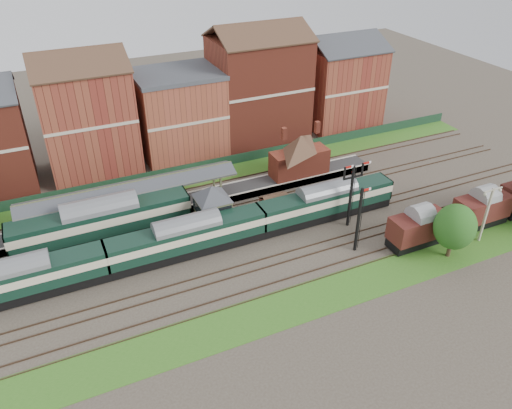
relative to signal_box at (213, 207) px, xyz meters
name	(u,v)px	position (x,y,z in m)	size (l,w,h in m)	color
ground	(248,238)	(3.00, -3.25, -3.19)	(160.00, 160.00, 0.00)	#473D33
grass_back	(202,177)	(3.00, 12.75, -3.16)	(90.00, 4.50, 0.06)	#2D6619
grass_front	(298,304)	(3.00, -15.25, -3.16)	(90.00, 5.00, 0.06)	#2D6619
fence	(197,167)	(3.00, 14.75, -2.44)	(90.00, 0.12, 1.50)	#193823
platform	(181,204)	(-2.00, 6.50, -2.69)	(55.00, 3.40, 1.00)	#2D2D2D
signal_box	(213,207)	(0.00, 0.00, 0.00)	(5.40, 5.40, 6.00)	#677B58
brick_hut	(274,207)	(8.00, 0.00, -2.00)	(3.20, 2.64, 2.94)	maroon
station_building	(300,155)	(15.00, 6.50, 0.76)	(8.10, 8.10, 5.90)	maroon
canopy	(130,186)	(-8.00, 6.50, 1.39)	(26.00, 3.89, 4.08)	#515635
semaphore_bracket	(351,192)	(15.04, -5.75, 1.44)	(3.60, 0.25, 8.18)	black
semaphore_siding	(359,219)	(13.02, -10.25, 0.96)	(1.23, 0.25, 8.00)	black
yard_lamp	(487,212)	(27.00, -14.75, 0.79)	(2.60, 0.22, 7.00)	beige
town_backdrop	(178,109)	(2.82, 21.75, 3.81)	(69.00, 10.00, 16.00)	maroon
dmu_train	(188,237)	(-4.13, -3.25, -0.82)	(52.58, 2.77, 4.04)	black
platform_railcar	(102,221)	(-12.09, 3.25, -0.51)	(20.00, 3.15, 4.61)	black
goods_van_a	(418,228)	(19.82, -12.25, -0.91)	(6.66, 2.89, 4.04)	black
goods_van_b	(482,209)	(29.32, -12.25, -0.88)	(6.77, 2.93, 4.11)	black
tree_far	(455,227)	(21.69, -15.48, 0.73)	(4.45, 4.45, 6.49)	#382619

